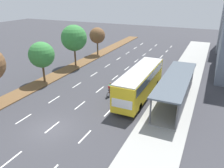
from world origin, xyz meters
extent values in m
plane|color=#38383D|center=(0.00, 0.00, 0.00)|extent=(140.00, 140.00, 0.00)
cube|color=brown|center=(-8.30, 20.00, 0.06)|extent=(2.60, 52.00, 0.12)
cube|color=#9E9E99|center=(9.25, 20.00, 0.07)|extent=(4.50, 52.00, 0.15)
cube|color=white|center=(-3.50, 0.28, 0.00)|extent=(0.14, 2.05, 0.01)
cube|color=white|center=(-3.50, 5.04, 0.00)|extent=(0.14, 2.05, 0.01)
cube|color=white|center=(-3.50, 9.80, 0.00)|extent=(0.14, 2.05, 0.01)
cube|color=white|center=(-3.50, 14.55, 0.00)|extent=(0.14, 2.05, 0.01)
cube|color=white|center=(-3.50, 19.31, 0.00)|extent=(0.14, 2.05, 0.01)
cube|color=white|center=(-3.50, 24.07, 0.00)|extent=(0.14, 2.05, 0.01)
cube|color=white|center=(-3.50, 28.82, 0.00)|extent=(0.14, 2.05, 0.01)
cube|color=white|center=(-3.50, 33.58, 0.00)|extent=(0.14, 2.05, 0.01)
cube|color=white|center=(-3.50, 38.34, 0.00)|extent=(0.14, 2.05, 0.01)
cube|color=white|center=(0.00, -4.47, 0.00)|extent=(0.14, 2.05, 0.01)
cube|color=white|center=(0.00, 0.28, 0.00)|extent=(0.14, 2.05, 0.01)
cube|color=white|center=(0.00, 5.04, 0.00)|extent=(0.14, 2.05, 0.01)
cube|color=white|center=(0.00, 9.80, 0.00)|extent=(0.14, 2.05, 0.01)
cube|color=white|center=(0.00, 14.55, 0.00)|extent=(0.14, 2.05, 0.01)
cube|color=white|center=(0.00, 19.31, 0.00)|extent=(0.14, 2.05, 0.01)
cube|color=white|center=(0.00, 24.07, 0.00)|extent=(0.14, 2.05, 0.01)
cube|color=white|center=(0.00, 28.82, 0.00)|extent=(0.14, 2.05, 0.01)
cube|color=white|center=(0.00, 33.58, 0.00)|extent=(0.14, 2.05, 0.01)
cube|color=white|center=(0.00, 38.34, 0.00)|extent=(0.14, 2.05, 0.01)
cube|color=white|center=(3.50, 0.28, 0.00)|extent=(0.14, 2.05, 0.01)
cube|color=white|center=(3.50, 5.04, 0.00)|extent=(0.14, 2.05, 0.01)
cube|color=white|center=(3.50, 9.80, 0.00)|extent=(0.14, 2.05, 0.01)
cube|color=white|center=(3.50, 14.55, 0.00)|extent=(0.14, 2.05, 0.01)
cube|color=white|center=(3.50, 19.31, 0.00)|extent=(0.14, 2.05, 0.01)
cube|color=white|center=(3.50, 24.07, 0.00)|extent=(0.14, 2.05, 0.01)
cube|color=white|center=(3.50, 28.82, 0.00)|extent=(0.14, 2.05, 0.01)
cube|color=white|center=(3.50, 33.58, 0.00)|extent=(0.14, 2.05, 0.01)
cube|color=white|center=(3.50, 38.34, 0.00)|extent=(0.14, 2.05, 0.01)
cube|color=gray|center=(9.25, 10.12, 0.20)|extent=(2.60, 12.13, 0.10)
cylinder|color=#56565B|center=(8.07, 4.31, 1.55)|extent=(0.16, 0.16, 2.60)
cylinder|color=#56565B|center=(8.07, 15.94, 1.55)|extent=(0.16, 0.16, 2.60)
cylinder|color=#56565B|center=(10.43, 4.31, 1.55)|extent=(0.16, 0.16, 2.60)
cylinder|color=#56565B|center=(10.43, 15.94, 1.55)|extent=(0.16, 0.16, 2.60)
cube|color=gray|center=(10.49, 10.12, 1.55)|extent=(0.10, 11.52, 2.34)
cube|color=#4C5660|center=(9.25, 10.12, 2.93)|extent=(2.90, 12.53, 0.16)
cube|color=yellow|center=(5.25, 9.94, 1.85)|extent=(2.50, 11.20, 2.80)
cube|color=#2D3D4C|center=(5.25, 9.94, 2.70)|extent=(2.54, 10.30, 0.90)
cube|color=#B7B7B7|center=(5.25, 9.94, 3.31)|extent=(2.45, 10.98, 0.12)
cube|color=#2D3D4C|center=(5.25, 15.56, 2.20)|extent=(2.25, 0.06, 1.54)
cube|color=white|center=(5.25, 4.32, 1.65)|extent=(2.12, 0.04, 0.90)
cylinder|color=black|center=(4.15, 13.41, 0.50)|extent=(0.30, 1.00, 1.00)
cylinder|color=black|center=(6.35, 13.41, 0.50)|extent=(0.30, 1.00, 1.00)
cylinder|color=black|center=(4.15, 6.47, 0.50)|extent=(0.30, 1.00, 1.00)
cylinder|color=black|center=(6.35, 6.47, 0.50)|extent=(0.30, 1.00, 1.00)
torus|color=black|center=(2.01, 9.12, 0.36)|extent=(0.06, 0.72, 0.72)
torus|color=black|center=(2.01, 8.02, 0.36)|extent=(0.06, 0.72, 0.72)
cylinder|color=maroon|center=(2.01, 8.57, 0.64)|extent=(0.05, 0.94, 0.05)
cylinder|color=maroon|center=(2.01, 8.47, 0.46)|extent=(0.05, 0.57, 0.42)
cylinder|color=maroon|center=(2.01, 8.37, 0.66)|extent=(0.04, 0.04, 0.40)
cube|color=black|center=(2.01, 8.37, 0.86)|extent=(0.12, 0.24, 0.06)
cylinder|color=black|center=(2.01, 9.07, 0.91)|extent=(0.46, 0.04, 0.04)
cube|color=#2D844C|center=(2.01, 8.55, 1.19)|extent=(0.30, 0.36, 0.59)
cube|color=#A82323|center=(2.01, 8.39, 1.21)|extent=(0.26, 0.26, 0.42)
sphere|color=#9E7051|center=(2.01, 8.67, 1.61)|extent=(0.20, 0.20, 0.20)
cylinder|color=#23232D|center=(1.89, 8.52, 0.79)|extent=(0.12, 0.42, 0.25)
cylinder|color=#23232D|center=(1.89, 8.69, 0.53)|extent=(0.10, 0.17, 0.41)
cylinder|color=#23232D|center=(2.13, 8.52, 0.79)|extent=(0.12, 0.42, 0.25)
cylinder|color=#23232D|center=(2.13, 8.69, 0.53)|extent=(0.10, 0.17, 0.41)
cylinder|color=#2D844C|center=(1.84, 8.77, 1.24)|extent=(0.09, 0.47, 0.28)
cylinder|color=#2D844C|center=(2.18, 8.77, 1.24)|extent=(0.09, 0.47, 0.28)
cylinder|color=brown|center=(-8.16, 8.92, 1.36)|extent=(0.28, 0.28, 2.48)
sphere|color=#38843D|center=(-8.16, 8.92, 3.88)|extent=(3.43, 3.43, 3.43)
cylinder|color=brown|center=(-8.26, 16.81, 1.65)|extent=(0.28, 0.28, 3.06)
sphere|color=#38843D|center=(-8.26, 16.81, 4.74)|extent=(4.16, 4.16, 4.16)
cylinder|color=brown|center=(-8.26, 24.71, 1.43)|extent=(0.28, 0.28, 2.63)
sphere|color=brown|center=(-8.26, 24.71, 3.88)|extent=(3.02, 3.02, 3.02)
camera|label=1|loc=(12.35, -13.37, 11.52)|focal=35.87mm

